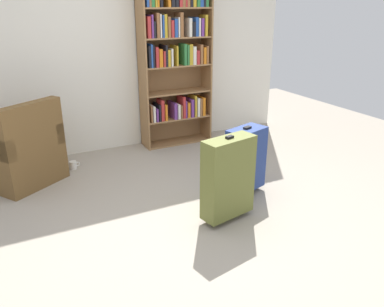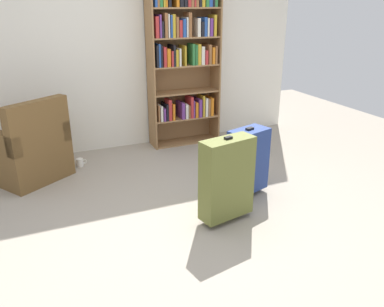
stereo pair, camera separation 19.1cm
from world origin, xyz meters
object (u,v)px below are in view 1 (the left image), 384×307
armchair (20,154)px  suitcase_navy_blue (246,159)px  mug (73,165)px  bookshelf (175,55)px  suitcase_olive (228,178)px

armchair → suitcase_navy_blue: armchair is taller
armchair → mug: (0.54, 0.12, -0.27)m
bookshelf → suitcase_olive: 2.25m
armchair → suitcase_navy_blue: size_ratio=1.39×
bookshelf → armchair: bearing=-167.8°
suitcase_olive → bookshelf: bearing=77.7°
armchair → suitcase_olive: (1.55, -1.64, 0.09)m
armchair → suitcase_olive: 2.26m
bookshelf → mug: bearing=-167.8°
bookshelf → mug: (-1.46, -0.32, -1.13)m
suitcase_navy_blue → suitcase_olive: suitcase_olive is taller
bookshelf → suitcase_olive: bearing=-102.3°
suitcase_olive → suitcase_navy_blue: bearing=40.6°
bookshelf → suitcase_olive: bookshelf is taller
bookshelf → suitcase_olive: (-0.45, -2.07, -0.77)m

